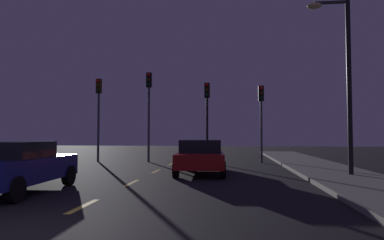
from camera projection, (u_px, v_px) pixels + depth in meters
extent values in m
plane|color=black|center=(137.00, 181.00, 12.08)|extent=(80.00, 80.00, 0.00)
cube|color=gray|center=(358.00, 182.00, 11.24)|extent=(3.00, 40.00, 0.15)
cube|color=#EACC4C|center=(83.00, 206.00, 7.72)|extent=(0.16, 1.60, 0.01)
cube|color=#EACC4C|center=(132.00, 183.00, 11.49)|extent=(0.16, 1.60, 0.01)
cube|color=#EACC4C|center=(156.00, 171.00, 15.26)|extent=(0.16, 1.60, 0.01)
cube|color=#EACC4C|center=(171.00, 164.00, 19.03)|extent=(0.16, 1.60, 0.01)
cube|color=#EACC4C|center=(181.00, 159.00, 22.80)|extent=(0.16, 1.60, 0.01)
cylinder|color=#4C4C51|center=(98.00, 120.00, 21.12)|extent=(0.14, 0.14, 5.13)
cube|color=#382D0C|center=(99.00, 86.00, 21.21)|extent=(0.32, 0.24, 0.90)
sphere|color=red|center=(98.00, 81.00, 21.07)|extent=(0.20, 0.20, 0.20)
sphere|color=#3F2D0C|center=(98.00, 86.00, 21.05)|extent=(0.20, 0.20, 0.20)
sphere|color=#0C3319|center=(98.00, 91.00, 21.04)|extent=(0.20, 0.20, 0.20)
cylinder|color=#4C4C51|center=(149.00, 117.00, 20.76)|extent=(0.14, 0.14, 5.45)
cube|color=black|center=(149.00, 80.00, 20.87)|extent=(0.32, 0.24, 0.90)
sphere|color=red|center=(148.00, 75.00, 20.72)|extent=(0.20, 0.20, 0.20)
sphere|color=#3F2D0C|center=(148.00, 80.00, 20.71)|extent=(0.20, 0.20, 0.20)
sphere|color=#0C3319|center=(148.00, 84.00, 20.69)|extent=(0.20, 0.20, 0.20)
cylinder|color=black|center=(207.00, 122.00, 20.34)|extent=(0.14, 0.14, 4.76)
cube|color=black|center=(207.00, 90.00, 20.43)|extent=(0.32, 0.24, 0.90)
sphere|color=red|center=(207.00, 85.00, 20.29)|extent=(0.20, 0.20, 0.20)
sphere|color=#3F2D0C|center=(207.00, 90.00, 20.27)|extent=(0.20, 0.20, 0.20)
sphere|color=#0C3319|center=(207.00, 95.00, 20.26)|extent=(0.20, 0.20, 0.20)
cylinder|color=#4C4C51|center=(261.00, 124.00, 19.98)|extent=(0.14, 0.14, 4.53)
cube|color=black|center=(261.00, 93.00, 20.06)|extent=(0.32, 0.24, 0.90)
sphere|color=red|center=(261.00, 88.00, 19.92)|extent=(0.20, 0.20, 0.20)
sphere|color=#3F2D0C|center=(261.00, 93.00, 19.90)|extent=(0.20, 0.20, 0.20)
sphere|color=#0C3319|center=(261.00, 98.00, 19.89)|extent=(0.20, 0.20, 0.20)
cube|color=#B21919|center=(201.00, 159.00, 14.52)|extent=(2.12, 4.63, 0.58)
cube|color=black|center=(201.00, 146.00, 14.32)|extent=(1.76, 2.13, 0.53)
cylinder|color=black|center=(184.00, 162.00, 16.28)|extent=(0.25, 0.65, 0.64)
cylinder|color=black|center=(221.00, 163.00, 16.17)|extent=(0.25, 0.65, 0.64)
cylinder|color=black|center=(176.00, 169.00, 12.85)|extent=(0.25, 0.65, 0.64)
cylinder|color=black|center=(223.00, 170.00, 12.74)|extent=(0.25, 0.65, 0.64)
cube|color=navy|center=(18.00, 169.00, 9.61)|extent=(1.91, 4.11, 0.66)
cube|color=black|center=(15.00, 150.00, 9.44)|extent=(1.61, 1.88, 0.46)
cylinder|color=black|center=(21.00, 175.00, 11.13)|extent=(0.25, 0.65, 0.64)
cylinder|color=black|center=(69.00, 175.00, 11.01)|extent=(0.25, 0.65, 0.64)
cylinder|color=black|center=(15.00, 190.00, 8.07)|extent=(0.25, 0.65, 0.64)
cylinder|color=black|center=(349.00, 88.00, 12.88)|extent=(0.18, 0.18, 6.82)
cube|color=#2D2D30|center=(331.00, 2.00, 13.10)|extent=(1.23, 0.10, 0.10)
ellipsoid|color=#F2D88C|center=(314.00, 6.00, 13.17)|extent=(0.56, 0.36, 0.24)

